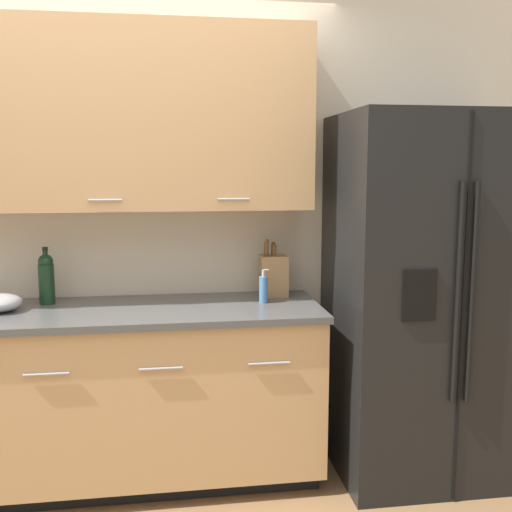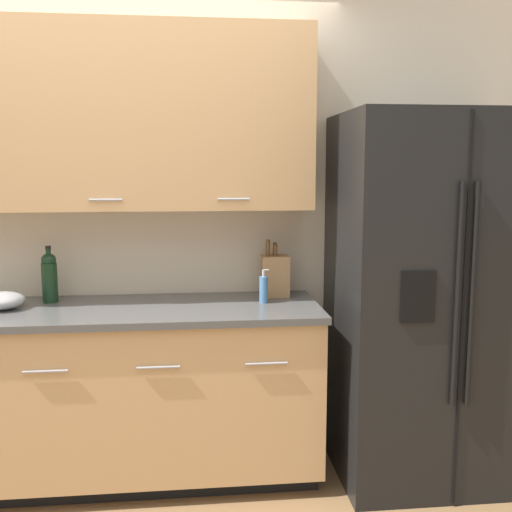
{
  "view_description": "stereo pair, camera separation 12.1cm",
  "coord_description": "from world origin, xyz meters",
  "px_view_note": "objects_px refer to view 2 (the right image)",
  "views": [
    {
      "loc": [
        0.32,
        -2.13,
        1.62
      ],
      "look_at": [
        0.76,
        0.85,
        1.17
      ],
      "focal_mm": 42.0,
      "sensor_mm": 36.0,
      "label": 1
    },
    {
      "loc": [
        0.44,
        -2.15,
        1.62
      ],
      "look_at": [
        0.76,
        0.85,
        1.17
      ],
      "focal_mm": 42.0,
      "sensor_mm": 36.0,
      "label": 2
    }
  ],
  "objects_px": {
    "refrigerator": "(430,298)",
    "wine_bottle": "(49,276)",
    "mixing_bowl": "(3,300)",
    "soap_dispenser": "(264,289)",
    "knife_block": "(275,275)"
  },
  "relations": [
    {
      "from": "refrigerator",
      "to": "mixing_bowl",
      "type": "distance_m",
      "value": 2.17
    },
    {
      "from": "refrigerator",
      "to": "knife_block",
      "type": "xyz_separation_m",
      "value": [
        -0.78,
        0.25,
        0.09
      ]
    },
    {
      "from": "refrigerator",
      "to": "mixing_bowl",
      "type": "bearing_deg",
      "value": 177.57
    },
    {
      "from": "soap_dispenser",
      "to": "refrigerator",
      "type": "bearing_deg",
      "value": -5.81
    },
    {
      "from": "wine_bottle",
      "to": "mixing_bowl",
      "type": "height_order",
      "value": "wine_bottle"
    },
    {
      "from": "refrigerator",
      "to": "mixing_bowl",
      "type": "xyz_separation_m",
      "value": [
        -2.17,
        0.09,
        0.02
      ]
    },
    {
      "from": "soap_dispenser",
      "to": "mixing_bowl",
      "type": "distance_m",
      "value": 1.31
    },
    {
      "from": "mixing_bowl",
      "to": "refrigerator",
      "type": "bearing_deg",
      "value": -2.43
    },
    {
      "from": "mixing_bowl",
      "to": "wine_bottle",
      "type": "bearing_deg",
      "value": 34.17
    },
    {
      "from": "wine_bottle",
      "to": "soap_dispenser",
      "type": "xyz_separation_m",
      "value": [
        1.11,
        -0.14,
        -0.06
      ]
    },
    {
      "from": "knife_block",
      "to": "mixing_bowl",
      "type": "relative_size",
      "value": 1.48
    },
    {
      "from": "knife_block",
      "to": "soap_dispenser",
      "type": "xyz_separation_m",
      "value": [
        -0.08,
        -0.16,
        -0.04
      ]
    },
    {
      "from": "knife_block",
      "to": "soap_dispenser",
      "type": "height_order",
      "value": "knife_block"
    },
    {
      "from": "refrigerator",
      "to": "wine_bottle",
      "type": "distance_m",
      "value": 1.99
    },
    {
      "from": "soap_dispenser",
      "to": "wine_bottle",
      "type": "bearing_deg",
      "value": 172.81
    }
  ]
}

